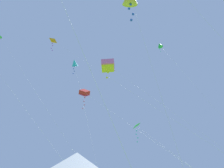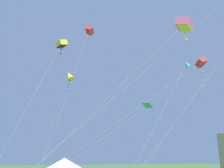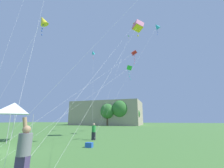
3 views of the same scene
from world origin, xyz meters
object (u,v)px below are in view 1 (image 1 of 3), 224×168
at_px(kite_red_box_2, 85,93).
at_px(kite_pink_box_9, 108,66).
at_px(kite_cyan_diamond_0, 75,63).
at_px(kite_green_delta_6, 4,42).
at_px(kite_orange_delta_8, 54,42).
at_px(kite_green_diamond_10, 160,45).
at_px(kite_green_delta_3, 137,127).

height_order(kite_red_box_2, kite_pink_box_9, kite_pink_box_9).
bearing_deg(kite_cyan_diamond_0, kite_green_delta_6, 133.32).
relative_size(kite_red_box_2, kite_pink_box_9, 1.06).
xyz_separation_m(kite_cyan_diamond_0, kite_red_box_2, (-3.96, -6.73, -8.51)).
bearing_deg(kite_pink_box_9, kite_orange_delta_8, 99.72).
height_order(kite_red_box_2, kite_green_diamond_10, kite_green_diamond_10).
bearing_deg(kite_green_diamond_10, kite_green_delta_6, 111.00).
height_order(kite_orange_delta_8, kite_pink_box_9, kite_orange_delta_8).
bearing_deg(kite_green_diamond_10, kite_pink_box_9, 126.13).
relative_size(kite_cyan_diamond_0, kite_orange_delta_8, 0.87).
xyz_separation_m(kite_orange_delta_8, kite_pink_box_9, (1.52, -8.89, -6.72)).
xyz_separation_m(kite_green_delta_3, kite_orange_delta_8, (-0.72, 12.78, 14.71)).
bearing_deg(kite_pink_box_9, kite_green_delta_3, -101.59).
distance_m(kite_green_delta_3, kite_pink_box_9, 8.93).
relative_size(kite_green_delta_3, kite_pink_box_9, 0.64).
bearing_deg(kite_red_box_2, kite_green_delta_3, -87.48).
bearing_deg(kite_green_diamond_10, kite_red_box_2, 122.59).
distance_m(kite_red_box_2, kite_green_delta_3, 7.93).
height_order(kite_green_delta_3, kite_green_diamond_10, kite_green_diamond_10).
relative_size(kite_red_box_2, kite_green_delta_3, 1.65).
bearing_deg(kite_cyan_diamond_0, kite_green_diamond_10, -86.95).
distance_m(kite_cyan_diamond_0, kite_green_diamond_10, 14.36).
bearing_deg(kite_pink_box_9, kite_red_box_2, 114.23).
xyz_separation_m(kite_pink_box_9, kite_green_diamond_10, (3.64, -4.98, 2.71)).
bearing_deg(kite_pink_box_9, kite_green_delta_6, 105.91).
xyz_separation_m(kite_green_delta_3, kite_green_delta_6, (-4.18, 21.35, 16.58)).
relative_size(kite_cyan_diamond_0, kite_pink_box_9, 1.34).
bearing_deg(kite_orange_delta_8, kite_red_box_2, -86.06).
height_order(kite_green_delta_3, kite_orange_delta_8, kite_orange_delta_8).
xyz_separation_m(kite_orange_delta_8, kite_green_diamond_10, (5.16, -13.87, -4.01)).
xyz_separation_m(kite_green_delta_3, kite_pink_box_9, (0.80, 3.90, 7.99)).
distance_m(kite_cyan_diamond_0, kite_red_box_2, 11.55).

